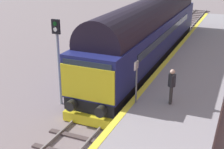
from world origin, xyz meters
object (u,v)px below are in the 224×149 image
(signal_post_mid, at_px, (58,53))
(signal_post_far, at_px, (146,8))
(platform_number_sign, at_px, (136,76))
(waiting_passenger, at_px, (172,83))
(diesel_locomotive, at_px, (149,30))

(signal_post_mid, distance_m, signal_post_far, 14.27)
(signal_post_mid, xyz_separation_m, signal_post_far, (0.00, 14.27, 0.13))
(signal_post_mid, relative_size, platform_number_sign, 2.28)
(signal_post_far, xyz_separation_m, platform_number_sign, (4.20, -14.49, -0.61))
(waiting_passenger, bearing_deg, signal_post_mid, 88.30)
(signal_post_mid, bearing_deg, platform_number_sign, -3.06)
(diesel_locomotive, height_order, waiting_passenger, diesel_locomotive)
(platform_number_sign, distance_m, waiting_passenger, 1.63)
(signal_post_far, relative_size, waiting_passenger, 2.73)
(diesel_locomotive, distance_m, signal_post_mid, 8.25)
(signal_post_far, bearing_deg, diesel_locomotive, -70.12)
(signal_post_far, bearing_deg, waiting_passenger, -67.77)
(diesel_locomotive, xyz_separation_m, waiting_passenger, (3.40, -7.60, -0.49))
(diesel_locomotive, height_order, signal_post_far, diesel_locomotive)
(platform_number_sign, relative_size, waiting_passenger, 1.20)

